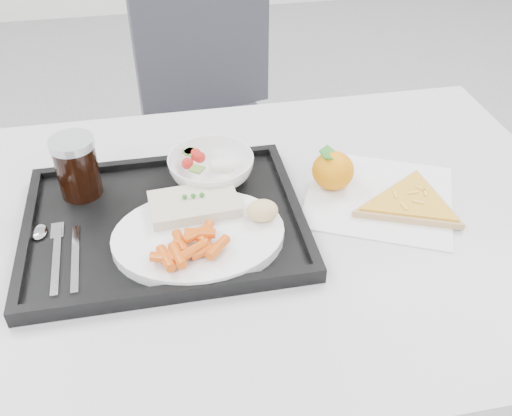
{
  "coord_description": "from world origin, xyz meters",
  "views": [
    {
      "loc": [
        -0.11,
        -0.42,
        1.36
      ],
      "look_at": [
        0.03,
        0.31,
        0.77
      ],
      "focal_mm": 40.0,
      "sensor_mm": 36.0,
      "label": 1
    }
  ],
  "objects_px": {
    "chair": "(211,107)",
    "pizza_slice": "(411,203)",
    "table": "(241,252)",
    "tray": "(165,223)",
    "dinner_plate": "(199,236)",
    "cola_glass": "(77,166)",
    "tangerine": "(333,170)",
    "salad_bowl": "(211,168)"
  },
  "relations": [
    {
      "from": "chair",
      "to": "pizza_slice",
      "type": "distance_m",
      "value": 0.88
    },
    {
      "from": "table",
      "to": "chair",
      "type": "relative_size",
      "value": 1.29
    },
    {
      "from": "tray",
      "to": "dinner_plate",
      "type": "relative_size",
      "value": 1.67
    },
    {
      "from": "chair",
      "to": "dinner_plate",
      "type": "relative_size",
      "value": 3.44
    },
    {
      "from": "chair",
      "to": "tray",
      "type": "xyz_separation_m",
      "value": [
        -0.17,
        -0.79,
        0.22
      ]
    },
    {
      "from": "tray",
      "to": "cola_glass",
      "type": "xyz_separation_m",
      "value": [
        -0.14,
        0.1,
        0.06
      ]
    },
    {
      "from": "dinner_plate",
      "to": "tangerine",
      "type": "relative_size",
      "value": 3.0
    },
    {
      "from": "table",
      "to": "salad_bowl",
      "type": "distance_m",
      "value": 0.16
    },
    {
      "from": "cola_glass",
      "to": "tray",
      "type": "bearing_deg",
      "value": -37.2
    },
    {
      "from": "tray",
      "to": "salad_bowl",
      "type": "bearing_deg",
      "value": 47.32
    },
    {
      "from": "dinner_plate",
      "to": "tangerine",
      "type": "xyz_separation_m",
      "value": [
        0.25,
        0.12,
        0.01
      ]
    },
    {
      "from": "tangerine",
      "to": "tray",
      "type": "bearing_deg",
      "value": -169.5
    },
    {
      "from": "salad_bowl",
      "to": "tangerine",
      "type": "bearing_deg",
      "value": -11.4
    },
    {
      "from": "table",
      "to": "dinner_plate",
      "type": "relative_size",
      "value": 4.44
    },
    {
      "from": "pizza_slice",
      "to": "salad_bowl",
      "type": "bearing_deg",
      "value": 158.63
    },
    {
      "from": "table",
      "to": "tray",
      "type": "relative_size",
      "value": 2.67
    },
    {
      "from": "salad_bowl",
      "to": "cola_glass",
      "type": "xyz_separation_m",
      "value": [
        -0.23,
        0.0,
        0.03
      ]
    },
    {
      "from": "tray",
      "to": "pizza_slice",
      "type": "bearing_deg",
      "value": -3.97
    },
    {
      "from": "table",
      "to": "pizza_slice",
      "type": "bearing_deg",
      "value": -3.1
    },
    {
      "from": "dinner_plate",
      "to": "salad_bowl",
      "type": "height_order",
      "value": "salad_bowl"
    },
    {
      "from": "salad_bowl",
      "to": "dinner_plate",
      "type": "bearing_deg",
      "value": -104.41
    },
    {
      "from": "tray",
      "to": "pizza_slice",
      "type": "height_order",
      "value": "tray"
    },
    {
      "from": "dinner_plate",
      "to": "pizza_slice",
      "type": "height_order",
      "value": "dinner_plate"
    },
    {
      "from": "dinner_plate",
      "to": "salad_bowl",
      "type": "relative_size",
      "value": 1.78
    },
    {
      "from": "dinner_plate",
      "to": "chair",
      "type": "bearing_deg",
      "value": 82.14
    },
    {
      "from": "salad_bowl",
      "to": "pizza_slice",
      "type": "relative_size",
      "value": 0.64
    },
    {
      "from": "dinner_plate",
      "to": "cola_glass",
      "type": "distance_m",
      "value": 0.25
    },
    {
      "from": "dinner_plate",
      "to": "tangerine",
      "type": "bearing_deg",
      "value": 24.96
    },
    {
      "from": "salad_bowl",
      "to": "tangerine",
      "type": "height_order",
      "value": "tangerine"
    },
    {
      "from": "tangerine",
      "to": "table",
      "type": "bearing_deg",
      "value": -158.98
    },
    {
      "from": "table",
      "to": "salad_bowl",
      "type": "bearing_deg",
      "value": 105.84
    },
    {
      "from": "dinner_plate",
      "to": "pizza_slice",
      "type": "relative_size",
      "value": 1.14
    },
    {
      "from": "tray",
      "to": "tangerine",
      "type": "bearing_deg",
      "value": 10.5
    },
    {
      "from": "salad_bowl",
      "to": "pizza_slice",
      "type": "xyz_separation_m",
      "value": [
        0.33,
        -0.13,
        -0.03
      ]
    },
    {
      "from": "salad_bowl",
      "to": "cola_glass",
      "type": "distance_m",
      "value": 0.23
    },
    {
      "from": "salad_bowl",
      "to": "table",
      "type": "bearing_deg",
      "value": -74.16
    },
    {
      "from": "tray",
      "to": "tangerine",
      "type": "height_order",
      "value": "tangerine"
    },
    {
      "from": "pizza_slice",
      "to": "dinner_plate",
      "type": "bearing_deg",
      "value": -174.94
    },
    {
      "from": "tray",
      "to": "cola_glass",
      "type": "bearing_deg",
      "value": 142.8
    },
    {
      "from": "cola_glass",
      "to": "pizza_slice",
      "type": "xyz_separation_m",
      "value": [
        0.55,
        -0.13,
        -0.06
      ]
    },
    {
      "from": "tray",
      "to": "cola_glass",
      "type": "height_order",
      "value": "cola_glass"
    },
    {
      "from": "chair",
      "to": "dinner_plate",
      "type": "bearing_deg",
      "value": -97.86
    }
  ]
}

